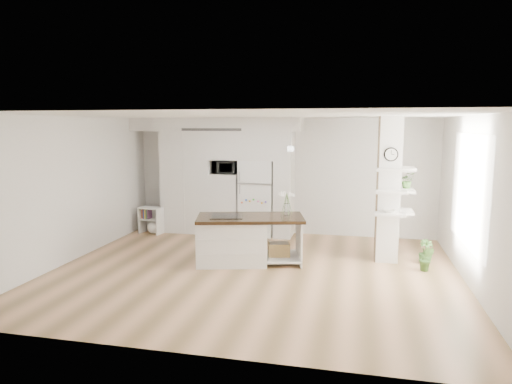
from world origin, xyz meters
TOP-DOWN VIEW (x-y plane):
  - floor at (0.00, 0.00)m, footprint 7.00×6.00m
  - room at (0.00, 0.00)m, footprint 7.04×6.04m
  - cabinet_wall at (-1.45, 2.67)m, footprint 4.00×0.71m
  - refrigerator at (-0.53, 2.68)m, footprint 0.78×0.69m
  - column at (2.38, 1.13)m, footprint 0.69×0.90m
  - window at (3.48, 0.30)m, footprint 0.00×2.40m
  - pendant_light at (1.70, 0.15)m, footprint 0.12×0.12m
  - kitchen_island at (-0.40, 0.45)m, footprint 2.11×1.37m
  - bookshelf at (-2.98, 2.24)m, footprint 0.58×0.40m
  - floor_plant_a at (2.95, 0.68)m, footprint 0.27×0.23m
  - floor_plant_b at (3.00, 1.15)m, footprint 0.30×0.30m
  - microwave at (-1.27, 2.62)m, footprint 0.54×0.37m
  - shelf_plant at (2.63, 1.30)m, footprint 0.27×0.23m
  - decor_bowl at (2.30, 0.90)m, footprint 0.22×0.22m

SIDE VIEW (x-z plane):
  - floor at x=0.00m, z-range -0.01..0.01m
  - floor_plant_a at x=2.95m, z-range 0.00..0.44m
  - floor_plant_b at x=3.00m, z-range 0.00..0.45m
  - bookshelf at x=-2.98m, z-range -0.04..0.59m
  - kitchen_island at x=-0.40m, z-range -0.26..1.18m
  - refrigerator at x=-0.53m, z-range 0.00..1.75m
  - decor_bowl at x=2.30m, z-range 0.98..1.03m
  - column at x=2.38m, z-range 0.00..2.70m
  - window at x=3.48m, z-range 0.30..2.70m
  - cabinet_wall at x=-1.45m, z-range 0.16..2.86m
  - shelf_plant at x=2.63m, z-range 1.38..1.67m
  - microwave at x=-1.27m, z-range 1.42..1.72m
  - room at x=0.00m, z-range 0.50..3.22m
  - pendant_light at x=1.70m, z-range 2.07..2.17m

